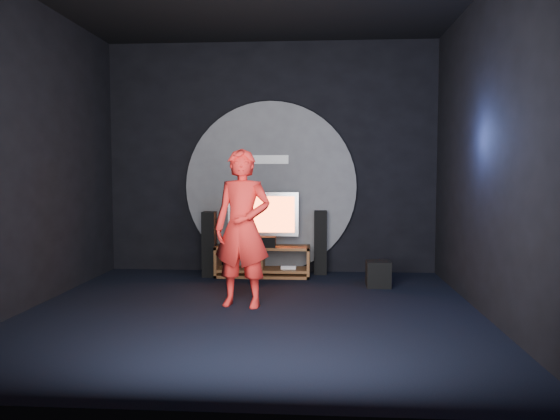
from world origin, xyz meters
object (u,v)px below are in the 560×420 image
object	(u,v)px
media_console	(263,263)
tv	(263,216)
tower_speaker_left	(209,244)
tower_speaker_right	(320,242)
player	(242,228)
subwoofer	(378,274)

from	to	relation	value
media_console	tv	world-z (taller)	tv
media_console	tv	distance (m)	0.69
tower_speaker_left	tower_speaker_right	xyz separation A→B (m)	(1.62, 0.32, 0.00)
tower_speaker_left	tower_speaker_right	bearing A→B (deg)	11.17
media_console	player	world-z (taller)	player
tv	tower_speaker_right	size ratio (longest dim) A/B	1.09
media_console	subwoofer	bearing A→B (deg)	-21.15
media_console	subwoofer	size ratio (longest dim) A/B	3.97
media_console	subwoofer	world-z (taller)	media_console
tv	tower_speaker_left	size ratio (longest dim) A/B	1.09
tower_speaker_left	tower_speaker_right	size ratio (longest dim) A/B	1.00
media_console	tower_speaker_right	xyz separation A→B (m)	(0.84, 0.25, 0.28)
media_console	tower_speaker_left	bearing A→B (deg)	-175.20
media_console	subwoofer	distance (m)	1.72
media_console	tv	bearing A→B (deg)	96.08
tower_speaker_left	player	distance (m)	1.92
tower_speaker_right	subwoofer	size ratio (longest dim) A/B	2.75
tv	player	world-z (taller)	player
media_console	tower_speaker_left	distance (m)	0.84
media_console	tower_speaker_left	xyz separation A→B (m)	(-0.79, -0.07, 0.28)
media_console	tv	size ratio (longest dim) A/B	1.32
media_console	tower_speaker_left	size ratio (longest dim) A/B	1.45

